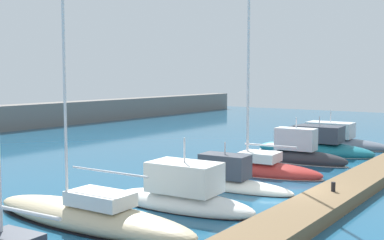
% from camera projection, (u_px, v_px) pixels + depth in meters
% --- Properties ---
extents(ground_plane, '(120.00, 120.00, 0.00)m').
position_uv_depth(ground_plane, '(288.00, 199.00, 24.10)').
color(ground_plane, '#1E567A').
extents(dock_pier, '(41.65, 2.20, 0.59)m').
position_uv_depth(dock_pier, '(330.00, 199.00, 22.85)').
color(dock_pier, brown).
rests_on(dock_pier, ground_plane).
extents(sailboat_sand_third, '(3.03, 10.50, 21.05)m').
position_uv_depth(sailboat_sand_third, '(89.00, 215.00, 19.84)').
color(sailboat_sand_third, beige).
rests_on(sailboat_sand_third, ground_plane).
extents(motorboat_white_fourth, '(2.99, 7.48, 3.59)m').
position_uv_depth(motorboat_white_fourth, '(182.00, 196.00, 22.46)').
color(motorboat_white_fourth, white).
rests_on(motorboat_white_fourth, ground_plane).
extents(motorboat_ivory_fifth, '(2.35, 7.24, 2.84)m').
position_uv_depth(motorboat_ivory_fifth, '(229.00, 181.00, 26.29)').
color(motorboat_ivory_fifth, silver).
rests_on(motorboat_ivory_fifth, ground_plane).
extents(sailboat_red_sixth, '(3.43, 8.74, 14.47)m').
position_uv_depth(sailboat_red_sixth, '(255.00, 168.00, 30.33)').
color(sailboat_red_sixth, '#B72D28').
rests_on(sailboat_red_sixth, ground_plane).
extents(motorboat_charcoal_seventh, '(2.26, 6.47, 3.41)m').
position_uv_depth(motorboat_charcoal_seventh, '(300.00, 153.00, 33.86)').
color(motorboat_charcoal_seventh, '#2D2D33').
rests_on(motorboat_charcoal_seventh, ground_plane).
extents(motorboat_teal_eighth, '(3.68, 9.32, 3.34)m').
position_uv_depth(motorboat_teal_eighth, '(315.00, 147.00, 38.01)').
color(motorboat_teal_eighth, '#19707F').
rests_on(motorboat_teal_eighth, ground_plane).
extents(motorboat_slate_ninth, '(3.19, 8.75, 3.45)m').
position_uv_depth(motorboat_slate_ninth, '(335.00, 141.00, 41.29)').
color(motorboat_slate_ninth, slate).
rests_on(motorboat_slate_ninth, ground_plane).
extents(dock_bollard, '(0.20, 0.20, 0.44)m').
position_uv_depth(dock_bollard, '(333.00, 187.00, 23.10)').
color(dock_bollard, black).
rests_on(dock_bollard, dock_pier).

